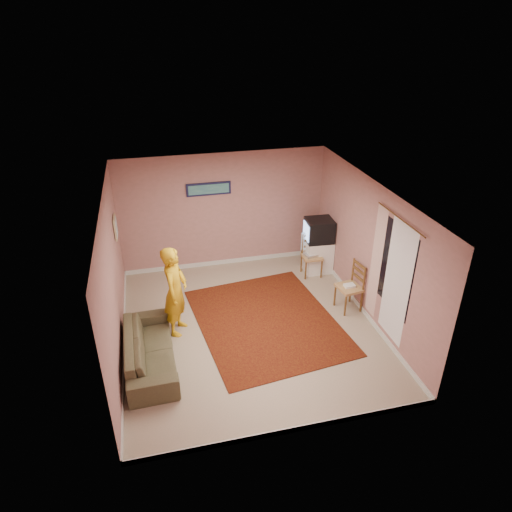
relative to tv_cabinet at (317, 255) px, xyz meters
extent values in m
plane|color=tan|center=(-1.95, -1.71, -0.37)|extent=(5.00, 5.00, 0.00)
cube|color=#AB7170|center=(-1.95, 0.79, 0.93)|extent=(4.50, 0.02, 2.60)
cube|color=#AB7170|center=(-1.95, -4.21, 0.93)|extent=(4.50, 0.02, 2.60)
cube|color=#AB7170|center=(-4.20, -1.71, 0.93)|extent=(0.02, 5.00, 2.60)
cube|color=#AB7170|center=(0.30, -1.71, 0.93)|extent=(0.02, 5.00, 2.60)
cube|color=silver|center=(-1.95, -1.71, 2.23)|extent=(4.50, 5.00, 0.02)
cube|color=silver|center=(-1.95, 0.78, -0.32)|extent=(4.50, 0.02, 0.10)
cube|color=silver|center=(-1.95, -4.20, -0.32)|extent=(4.50, 0.02, 0.10)
cube|color=silver|center=(-4.19, -1.71, -0.32)|extent=(0.02, 5.00, 0.10)
cube|color=silver|center=(0.29, -1.71, -0.32)|extent=(0.02, 5.00, 0.10)
cube|color=black|center=(0.29, -2.61, 1.08)|extent=(0.01, 1.10, 1.50)
cube|color=white|center=(0.28, -2.76, 0.88)|extent=(0.01, 0.75, 2.10)
cube|color=#F2EACE|center=(0.26, -2.06, 0.88)|extent=(0.01, 0.35, 2.10)
cylinder|color=brown|center=(0.25, -2.61, 1.95)|extent=(0.02, 1.40, 0.02)
cube|color=#131436|center=(-2.25, 0.76, 1.48)|extent=(0.95, 0.03, 0.28)
cube|color=#2C5D7B|center=(-2.25, 0.74, 1.48)|extent=(0.86, 0.01, 0.20)
cube|color=#CEC08D|center=(-4.17, -0.11, 1.18)|extent=(0.03, 0.38, 0.42)
cube|color=#B1BBC1|center=(-4.15, -0.11, 1.18)|extent=(0.01, 0.30, 0.34)
cube|color=#330508|center=(-1.60, -1.63, -0.36)|extent=(2.80, 3.33, 0.02)
cube|color=white|center=(0.00, 0.00, 0.00)|extent=(0.58, 0.53, 0.74)
cube|color=black|center=(0.00, 0.00, 0.62)|extent=(0.60, 0.55, 0.50)
cube|color=#8CB2F2|center=(-0.29, 0.02, 0.62)|extent=(0.05, 0.41, 0.35)
cube|color=tan|center=(-0.19, -0.17, 0.08)|extent=(0.44, 0.42, 0.05)
cube|color=brown|center=(-0.19, -0.17, 0.32)|extent=(0.42, 0.06, 0.48)
cube|color=#BAB9BF|center=(-0.19, -0.17, 0.13)|extent=(0.37, 0.30, 0.06)
cube|color=#8CC0E5|center=(-0.19, 0.02, 0.38)|extent=(0.39, 0.05, 0.41)
cube|color=tan|center=(0.05, -1.58, 0.11)|extent=(0.48, 0.50, 0.05)
cube|color=brown|center=(0.05, -1.58, 0.36)|extent=(0.11, 0.44, 0.51)
cube|color=white|center=(0.05, -1.58, 0.15)|extent=(0.21, 0.16, 0.04)
imported|color=#4D492E|center=(-3.75, -2.30, -0.08)|extent=(0.81, 1.97, 0.57)
imported|color=gold|center=(-3.22, -1.50, 0.47)|extent=(0.60, 0.72, 1.68)
camera|label=1|loc=(-3.45, -8.38, 4.74)|focal=32.00mm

